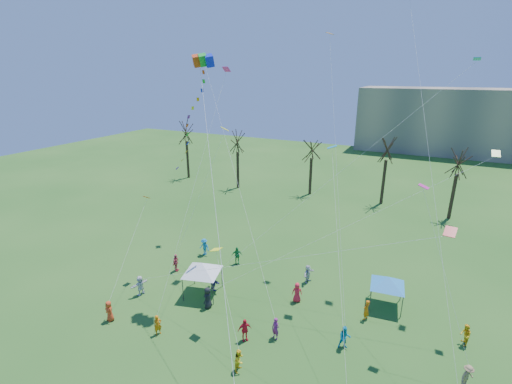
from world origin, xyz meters
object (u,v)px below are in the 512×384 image
at_px(distant_building, 497,123).
at_px(canopy_tent_blue, 388,281).
at_px(big_box_kite, 194,124).
at_px(canopy_tent_white, 202,268).

bearing_deg(distant_building, canopy_tent_blue, -101.78).
relative_size(big_box_kite, canopy_tent_blue, 6.35).
xyz_separation_m(big_box_kite, canopy_tent_blue, (14.71, 5.12, -12.43)).
bearing_deg(canopy_tent_blue, big_box_kite, -160.81).
height_order(distant_building, big_box_kite, big_box_kite).
xyz_separation_m(big_box_kite, canopy_tent_white, (0.15, -0.15, -12.18)).
height_order(big_box_kite, canopy_tent_blue, big_box_kite).
distance_m(canopy_tent_white, canopy_tent_blue, 15.48).
distance_m(distant_building, big_box_kite, 80.56).
bearing_deg(canopy_tent_blue, distant_building, 78.22).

